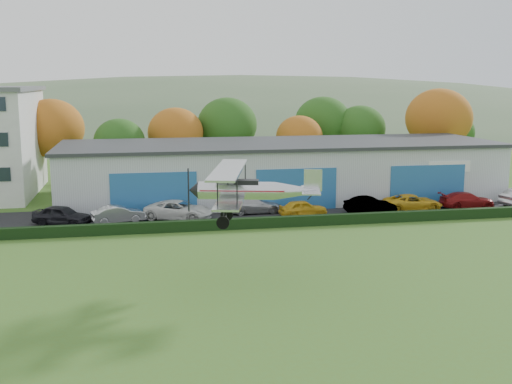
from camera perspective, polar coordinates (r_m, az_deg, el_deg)
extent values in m
plane|color=#446520|center=(31.77, 4.99, -9.99)|extent=(300.00, 300.00, 0.00)
cube|color=black|center=(52.08, 1.84, -1.96)|extent=(48.00, 9.00, 0.05)
cube|color=black|center=(47.44, 3.13, -2.70)|extent=(46.00, 0.60, 0.80)
cube|color=#B2B7BC|center=(58.81, 2.25, 1.88)|extent=(40.00, 12.00, 5.00)
cube|color=#2D3033|center=(58.49, 2.27, 4.45)|extent=(40.60, 12.60, 0.30)
cube|color=#25609F|center=(51.44, -9.31, -0.22)|extent=(7.00, 0.12, 3.60)
cube|color=#25609F|center=(53.12, 3.73, 0.22)|extent=(7.00, 0.12, 3.60)
cube|color=#25609F|center=(57.32, 15.42, 0.60)|extent=(7.00, 0.12, 3.60)
cylinder|color=#3D2614|center=(69.83, -18.00, 1.93)|extent=(0.36, 0.36, 3.15)
ellipsoid|color=#954B12|center=(69.38, -18.21, 5.57)|extent=(6.84, 6.84, 6.16)
cylinder|color=#3D2614|center=(67.38, -12.28, 1.61)|extent=(0.36, 0.36, 2.45)
ellipsoid|color=#1E4C14|center=(66.97, -12.39, 4.54)|extent=(5.32, 5.32, 4.79)
cylinder|color=#3D2614|center=(69.45, -7.29, 2.15)|extent=(0.36, 0.36, 2.80)
ellipsoid|color=#954B12|center=(69.02, -7.37, 5.41)|extent=(6.08, 6.08, 5.47)
cylinder|color=#3D2614|center=(72.02, -2.63, 2.65)|extent=(0.36, 0.36, 3.15)
ellipsoid|color=#1E4C14|center=(71.58, -2.66, 6.19)|extent=(6.84, 6.84, 6.16)
cylinder|color=#3D2614|center=(71.72, 3.95, 2.32)|extent=(0.36, 0.36, 2.45)
ellipsoid|color=#954B12|center=(71.33, 3.98, 5.08)|extent=(5.32, 5.32, 4.79)
cylinder|color=#3D2614|center=(76.00, 9.41, 2.78)|extent=(0.36, 0.36, 2.80)
ellipsoid|color=#1E4C14|center=(75.61, 9.49, 5.76)|extent=(6.08, 6.08, 5.47)
cylinder|color=#3D2614|center=(75.53, 16.18, 2.74)|extent=(0.36, 0.36, 3.50)
ellipsoid|color=#954B12|center=(75.10, 16.37, 6.49)|extent=(7.60, 7.60, 6.84)
cylinder|color=#3D2614|center=(80.96, 17.41, 2.77)|extent=(0.36, 0.36, 2.45)
ellipsoid|color=#1E4C14|center=(80.62, 17.53, 5.21)|extent=(5.32, 5.32, 4.79)
cylinder|color=#3D2614|center=(76.58, 6.08, 3.05)|extent=(0.36, 0.36, 3.15)
ellipsoid|color=#1E4C14|center=(76.17, 6.14, 6.37)|extent=(6.84, 6.84, 6.16)
ellipsoid|color=#4C6642|center=(173.03, -1.41, 1.35)|extent=(320.00, 196.00, 56.00)
ellipsoid|color=#4C6642|center=(196.33, 19.21, 3.45)|extent=(240.00, 126.00, 36.00)
imported|color=black|center=(49.81, -17.33, -2.05)|extent=(4.81, 3.45, 1.52)
imported|color=silver|center=(49.49, -12.50, -2.00)|extent=(4.37, 2.48, 1.36)
imported|color=silver|center=(49.89, -7.06, -1.65)|extent=(5.97, 4.52, 1.51)
imported|color=silver|center=(51.88, -0.19, -1.22)|extent=(4.69, 2.10, 1.34)
imported|color=gold|center=(50.80, 4.32, -1.49)|extent=(4.03, 1.87, 1.34)
imported|color=gray|center=(52.64, 10.39, -1.18)|extent=(4.36, 1.84, 1.40)
imported|color=gold|center=(54.60, 14.15, -0.94)|extent=(5.02, 2.44, 1.37)
imported|color=maroon|center=(56.99, 18.74, -0.71)|extent=(4.85, 2.20, 1.38)
cylinder|color=silver|center=(33.72, -1.79, 0.14)|extent=(4.23, 1.95, 0.98)
cone|color=silver|center=(33.60, 3.74, 0.08)|extent=(2.55, 1.53, 0.98)
cone|color=black|center=(34.00, -5.71, 0.17)|extent=(0.76, 1.08, 0.98)
cube|color=#AB1221|center=(33.69, -1.24, 0.22)|extent=(4.66, 2.08, 0.07)
cube|color=black|center=(33.61, -0.87, 0.89)|extent=(1.42, 0.95, 0.27)
cube|color=silver|center=(33.80, -2.15, -0.40)|extent=(3.22, 7.90, 0.11)
cube|color=silver|center=(33.59, -2.54, 2.06)|extent=(3.43, 8.34, 0.11)
cylinder|color=black|center=(30.96, -3.54, 0.00)|extent=(0.08, 0.08, 1.41)
cylinder|color=black|center=(30.86, -1.74, -0.02)|extent=(0.08, 0.08, 1.41)
cylinder|color=black|center=(36.49, -2.52, 1.55)|extent=(0.08, 0.08, 1.41)
cylinder|color=black|center=(36.41, -0.99, 1.54)|extent=(0.08, 0.08, 1.41)
cylinder|color=black|center=(33.27, -2.60, 1.32)|extent=(0.12, 0.24, 0.81)
cylinder|color=black|center=(34.01, -2.47, 1.51)|extent=(0.12, 0.24, 0.81)
cylinder|color=black|center=(33.51, -2.96, -1.54)|extent=(0.26, 0.75, 1.33)
cylinder|color=black|center=(34.41, -2.80, -1.23)|extent=(0.26, 0.75, 1.33)
cylinder|color=black|center=(34.09, -2.87, -2.46)|extent=(0.58, 2.02, 0.08)
cylinder|color=black|center=(33.15, -3.04, -2.82)|extent=(0.71, 0.32, 0.69)
cylinder|color=black|center=(35.04, -2.70, -2.11)|extent=(0.71, 0.32, 0.69)
cylinder|color=black|center=(33.67, 5.03, -0.38)|extent=(0.40, 0.16, 0.46)
cube|color=silver|center=(33.61, 5.04, 0.16)|extent=(1.63, 2.97, 0.07)
cube|color=silver|center=(33.52, 5.23, 1.07)|extent=(0.96, 0.30, 1.19)
cube|color=black|center=(34.05, -6.19, 0.18)|extent=(0.09, 0.14, 2.38)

